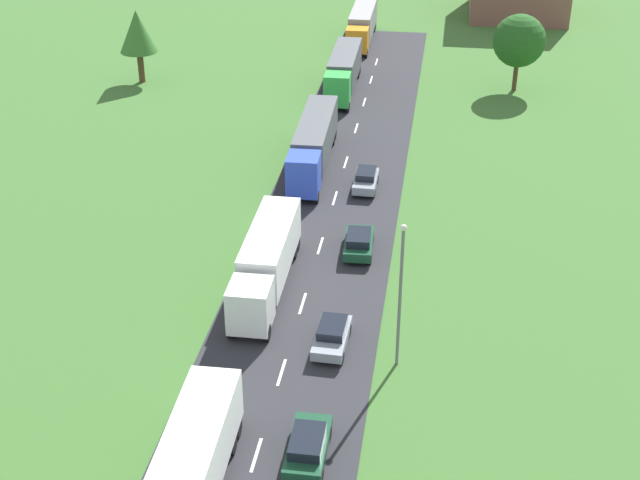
{
  "coord_description": "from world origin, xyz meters",
  "views": [
    {
      "loc": [
        7.87,
        -12.62,
        29.89
      ],
      "look_at": [
        0.22,
        38.39,
        1.39
      ],
      "focal_mm": 49.45,
      "sensor_mm": 36.0,
      "label": 1
    }
  ],
  "objects_px": {
    "truck_fifth": "(362,23)",
    "lamppost_second": "(400,290)",
    "tree_oak": "(137,32)",
    "tree_birch": "(519,41)",
    "car_second": "(308,446)",
    "car_fifth": "(366,180)",
    "truck_second": "(267,260)",
    "truck_fourth": "(344,70)",
    "truck_third": "(314,142)",
    "car_fourth": "(359,242)",
    "car_third": "(332,335)"
  },
  "relations": [
    {
      "from": "car_fifth",
      "to": "tree_oak",
      "type": "xyz_separation_m",
      "value": [
        -25.67,
        22.34,
        4.41
      ]
    },
    {
      "from": "truck_fifth",
      "to": "lamppost_second",
      "type": "xyz_separation_m",
      "value": [
        8.7,
        -62.59,
        2.74
      ]
    },
    {
      "from": "truck_second",
      "to": "tree_oak",
      "type": "relative_size",
      "value": 1.63
    },
    {
      "from": "car_second",
      "to": "car_third",
      "type": "xyz_separation_m",
      "value": [
        -0.11,
        9.3,
        -0.01
      ]
    },
    {
      "from": "truck_fifth",
      "to": "tree_oak",
      "type": "bearing_deg",
      "value": -139.34
    },
    {
      "from": "car_second",
      "to": "car_fifth",
      "type": "distance_m",
      "value": 30.41
    },
    {
      "from": "truck_second",
      "to": "tree_birch",
      "type": "height_order",
      "value": "tree_birch"
    },
    {
      "from": "car_fifth",
      "to": "tree_birch",
      "type": "relative_size",
      "value": 0.51
    },
    {
      "from": "truck_fourth",
      "to": "car_fourth",
      "type": "distance_m",
      "value": 33.14
    },
    {
      "from": "truck_second",
      "to": "truck_fourth",
      "type": "relative_size",
      "value": 0.94
    },
    {
      "from": "truck_second",
      "to": "tree_birch",
      "type": "relative_size",
      "value": 1.57
    },
    {
      "from": "truck_fifth",
      "to": "car_third",
      "type": "height_order",
      "value": "truck_fifth"
    },
    {
      "from": "truck_third",
      "to": "car_second",
      "type": "bearing_deg",
      "value": -81.57
    },
    {
      "from": "lamppost_second",
      "to": "car_fourth",
      "type": "bearing_deg",
      "value": 106.03
    },
    {
      "from": "truck_second",
      "to": "tree_oak",
      "type": "height_order",
      "value": "tree_oak"
    },
    {
      "from": "car_fifth",
      "to": "lamppost_second",
      "type": "bearing_deg",
      "value": -79.66
    },
    {
      "from": "tree_birch",
      "to": "lamppost_second",
      "type": "bearing_deg",
      "value": -100.04
    },
    {
      "from": "truck_third",
      "to": "tree_birch",
      "type": "relative_size",
      "value": 1.87
    },
    {
      "from": "car_second",
      "to": "lamppost_second",
      "type": "bearing_deg",
      "value": 65.79
    },
    {
      "from": "truck_fifth",
      "to": "tree_birch",
      "type": "height_order",
      "value": "tree_birch"
    },
    {
      "from": "truck_fifth",
      "to": "car_third",
      "type": "relative_size",
      "value": 3.3
    },
    {
      "from": "lamppost_second",
      "to": "car_third",
      "type": "bearing_deg",
      "value": 164.28
    },
    {
      "from": "car_fifth",
      "to": "lamppost_second",
      "type": "distance_m",
      "value": 22.92
    },
    {
      "from": "car_third",
      "to": "lamppost_second",
      "type": "height_order",
      "value": "lamppost_second"
    },
    {
      "from": "truck_third",
      "to": "car_fourth",
      "type": "xyz_separation_m",
      "value": [
        5.26,
        -13.71,
        -1.33
      ]
    },
    {
      "from": "car_third",
      "to": "car_fourth",
      "type": "relative_size",
      "value": 0.95
    },
    {
      "from": "truck_fifth",
      "to": "lamppost_second",
      "type": "bearing_deg",
      "value": -82.09
    },
    {
      "from": "tree_oak",
      "to": "car_fourth",
      "type": "bearing_deg",
      "value": -51.0
    },
    {
      "from": "tree_oak",
      "to": "tree_birch",
      "type": "bearing_deg",
      "value": 4.55
    },
    {
      "from": "truck_second",
      "to": "truck_third",
      "type": "relative_size",
      "value": 0.84
    },
    {
      "from": "tree_birch",
      "to": "truck_third",
      "type": "bearing_deg",
      "value": -128.34
    },
    {
      "from": "truck_fourth",
      "to": "tree_oak",
      "type": "distance_m",
      "value": 21.28
    },
    {
      "from": "truck_fourth",
      "to": "tree_oak",
      "type": "relative_size",
      "value": 1.74
    },
    {
      "from": "truck_third",
      "to": "lamppost_second",
      "type": "distance_m",
      "value": 27.42
    },
    {
      "from": "car_fifth",
      "to": "tree_birch",
      "type": "bearing_deg",
      "value": 63.82
    },
    {
      "from": "car_fourth",
      "to": "tree_oak",
      "type": "bearing_deg",
      "value": 129.0
    },
    {
      "from": "tree_oak",
      "to": "tree_birch",
      "type": "xyz_separation_m",
      "value": [
        38.15,
        3.03,
        -0.15
      ]
    },
    {
      "from": "truck_fourth",
      "to": "lamppost_second",
      "type": "xyz_separation_m",
      "value": [
        8.67,
        -44.84,
        2.71
      ]
    },
    {
      "from": "truck_fifth",
      "to": "car_fifth",
      "type": "bearing_deg",
      "value": -83.44
    },
    {
      "from": "truck_fifth",
      "to": "lamppost_second",
      "type": "distance_m",
      "value": 63.25
    },
    {
      "from": "car_fourth",
      "to": "car_fifth",
      "type": "bearing_deg",
      "value": 93.2
    },
    {
      "from": "truck_second",
      "to": "tree_birch",
      "type": "distance_m",
      "value": 44.42
    },
    {
      "from": "truck_second",
      "to": "truck_fourth",
      "type": "bearing_deg",
      "value": 89.9
    },
    {
      "from": "truck_fifth",
      "to": "car_fourth",
      "type": "bearing_deg",
      "value": -84.1
    },
    {
      "from": "truck_fourth",
      "to": "tree_birch",
      "type": "xyz_separation_m",
      "value": [
        17.09,
        2.72,
        2.92
      ]
    },
    {
      "from": "truck_second",
      "to": "truck_third",
      "type": "height_order",
      "value": "truck_third"
    },
    {
      "from": "car_third",
      "to": "lamppost_second",
      "type": "distance_m",
      "value": 5.68
    },
    {
      "from": "truck_second",
      "to": "tree_birch",
      "type": "bearing_deg",
      "value": 67.22
    },
    {
      "from": "car_second",
      "to": "tree_birch",
      "type": "bearing_deg",
      "value": 77.74
    },
    {
      "from": "lamppost_second",
      "to": "tree_oak",
      "type": "distance_m",
      "value": 53.54
    }
  ]
}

